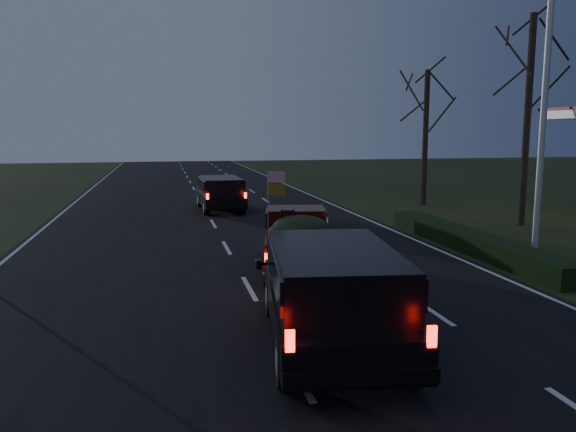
{
  "coord_description": "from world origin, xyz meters",
  "views": [
    {
      "loc": [
        -2.0,
        -13.38,
        3.89
      ],
      "look_at": [
        1.71,
        3.24,
        1.3
      ],
      "focal_mm": 35.0,
      "sensor_mm": 36.0,
      "label": 1
    }
  ],
  "objects": [
    {
      "name": "lead_suv",
      "position": [
        0.73,
        14.11,
        1.0
      ],
      "size": [
        2.07,
        4.68,
        1.33
      ],
      "rotation": [
        0.0,
        0.0,
        0.03
      ],
      "color": "black",
      "rests_on": "ground"
    },
    {
      "name": "road_asphalt",
      "position": [
        0.0,
        0.0,
        0.01
      ],
      "size": [
        14.0,
        120.0,
        0.02
      ],
      "primitive_type": "cube",
      "color": "black",
      "rests_on": "ground"
    },
    {
      "name": "pickup_truck",
      "position": [
        1.64,
        1.74,
        0.93
      ],
      "size": [
        2.66,
        4.98,
        2.48
      ],
      "rotation": [
        0.0,
        0.0,
        -0.19
      ],
      "color": "#3A0B08",
      "rests_on": "ground"
    },
    {
      "name": "ground",
      "position": [
        0.0,
        0.0,
        0.0
      ],
      "size": [
        120.0,
        120.0,
        0.0
      ],
      "primitive_type": "plane",
      "color": "black",
      "rests_on": "ground"
    },
    {
      "name": "bare_tree_mid",
      "position": [
        12.5,
        7.0,
        6.35
      ],
      "size": [
        3.6,
        3.6,
        8.5
      ],
      "color": "black",
      "rests_on": "ground"
    },
    {
      "name": "light_pole",
      "position": [
        9.5,
        2.0,
        5.48
      ],
      "size": [
        0.5,
        0.9,
        9.16
      ],
      "color": "silver",
      "rests_on": "ground"
    },
    {
      "name": "bare_tree_far",
      "position": [
        11.5,
        14.0,
        5.23
      ],
      "size": [
        3.6,
        3.6,
        7.0
      ],
      "color": "black",
      "rests_on": "ground"
    },
    {
      "name": "rear_suv",
      "position": [
        0.9,
        -4.05,
        1.14
      ],
      "size": [
        2.87,
        5.48,
        1.5
      ],
      "rotation": [
        0.0,
        0.0,
        -0.14
      ],
      "color": "black",
      "rests_on": "ground"
    },
    {
      "name": "hedge_row",
      "position": [
        7.8,
        3.0,
        0.3
      ],
      "size": [
        1.0,
        10.0,
        0.6
      ],
      "primitive_type": "cube",
      "color": "black",
      "rests_on": "ground"
    }
  ]
}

